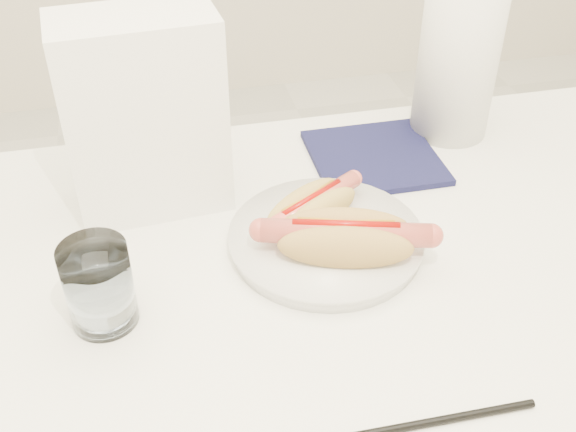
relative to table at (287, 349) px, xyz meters
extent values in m
cube|color=white|center=(0.00, 0.00, 0.04)|extent=(1.20, 0.80, 0.04)
cylinder|color=silver|center=(0.54, 0.34, -0.34)|extent=(0.04, 0.04, 0.71)
cylinder|color=white|center=(0.07, 0.09, 0.07)|extent=(0.22, 0.22, 0.02)
ellipsoid|color=tan|center=(0.06, 0.11, 0.10)|extent=(0.12, 0.09, 0.04)
ellipsoid|color=tan|center=(0.05, 0.13, 0.10)|extent=(0.12, 0.09, 0.04)
ellipsoid|color=tan|center=(0.06, 0.12, 0.09)|extent=(0.12, 0.10, 0.02)
cylinder|color=#E65F51|center=(0.06, 0.12, 0.10)|extent=(0.14, 0.10, 0.02)
cylinder|color=#990A05|center=(0.06, 0.12, 0.11)|extent=(0.08, 0.06, 0.01)
ellipsoid|color=tan|center=(0.07, 0.04, 0.10)|extent=(0.15, 0.08, 0.05)
ellipsoid|color=tan|center=(0.08, 0.07, 0.10)|extent=(0.15, 0.08, 0.05)
ellipsoid|color=tan|center=(0.08, 0.05, 0.09)|extent=(0.14, 0.09, 0.03)
cylinder|color=#C35044|center=(0.08, 0.05, 0.11)|extent=(0.19, 0.08, 0.03)
cylinder|color=#990A05|center=(0.08, 0.05, 0.12)|extent=(0.12, 0.04, 0.01)
cylinder|color=silver|center=(-0.19, 0.03, 0.11)|extent=(0.07, 0.07, 0.10)
cylinder|color=black|center=(0.07, -0.17, 0.06)|extent=(0.25, 0.01, 0.01)
cube|color=white|center=(-0.12, 0.23, 0.18)|extent=(0.19, 0.12, 0.25)
cube|color=#111237|center=(0.18, 0.26, 0.06)|extent=(0.17, 0.17, 0.01)
cylinder|color=white|center=(0.32, 0.32, 0.19)|extent=(0.15, 0.15, 0.25)
camera|label=1|loc=(-0.12, -0.51, 0.58)|focal=42.93mm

